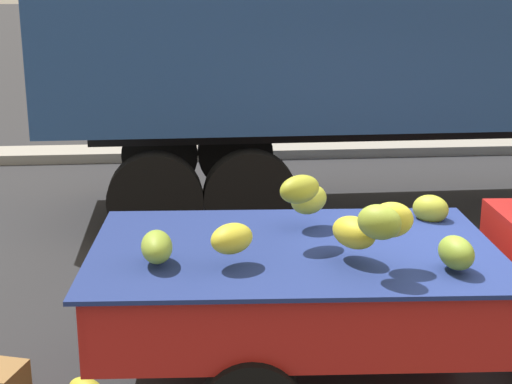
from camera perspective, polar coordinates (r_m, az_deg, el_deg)
ground at (r=6.27m, az=16.95°, el=-12.73°), size 220.00×220.00×0.00m
curb_strip at (r=13.31m, az=4.68°, el=3.23°), size 80.00×0.80×0.16m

